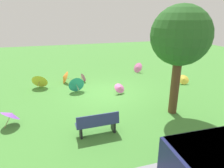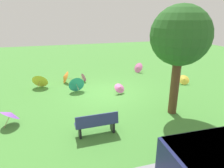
% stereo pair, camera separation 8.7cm
% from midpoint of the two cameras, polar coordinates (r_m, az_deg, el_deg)
% --- Properties ---
extents(ground, '(40.00, 40.00, 0.00)m').
position_cam_midpoint_polar(ground, '(11.49, -1.10, -2.69)').
color(ground, '#478C38').
extents(park_bench, '(1.61, 0.52, 0.90)m').
position_cam_midpoint_polar(park_bench, '(7.59, -4.08, -11.25)').
color(park_bench, navy).
rests_on(park_bench, ground).
extents(shade_tree, '(2.49, 2.49, 4.75)m').
position_cam_midpoint_polar(shade_tree, '(8.81, 19.26, 12.65)').
color(shade_tree, brown).
rests_on(shade_tree, ground).
extents(parasol_yellow_0, '(1.08, 0.92, 0.92)m').
position_cam_midpoint_polar(parasol_yellow_0, '(13.00, -19.69, 0.97)').
color(parasol_yellow_0, tan).
rests_on(parasol_yellow_0, ground).
extents(parasol_pink_0, '(0.88, 0.92, 0.78)m').
position_cam_midpoint_polar(parasol_pink_0, '(15.63, 7.60, 4.71)').
color(parasol_pink_0, tan).
rests_on(parasol_pink_0, ground).
extents(parasol_pink_1, '(0.62, 0.63, 0.59)m').
position_cam_midpoint_polar(parasol_pink_1, '(13.56, -7.78, 1.98)').
color(parasol_pink_1, tan).
rests_on(parasol_pink_1, ground).
extents(parasol_purple_0, '(1.02, 1.04, 0.77)m').
position_cam_midpoint_polar(parasol_purple_0, '(9.15, -26.81, -7.68)').
color(parasol_purple_0, tan).
rests_on(parasol_purple_0, ground).
extents(parasol_yellow_1, '(0.85, 0.77, 0.62)m').
position_cam_midpoint_polar(parasol_yellow_1, '(13.68, 20.13, 1.25)').
color(parasol_yellow_1, tan).
rests_on(parasol_yellow_1, ground).
extents(parasol_teal_0, '(0.95, 0.86, 0.93)m').
position_cam_midpoint_polar(parasol_teal_0, '(11.82, -10.07, 0.07)').
color(parasol_teal_0, tan).
rests_on(parasol_teal_0, ground).
extents(parasol_pink_2, '(0.76, 0.70, 0.62)m').
position_cam_midpoint_polar(parasol_pink_2, '(11.34, 2.49, -1.06)').
color(parasol_pink_2, tan).
rests_on(parasol_pink_2, ground).
extents(parasol_orange_0, '(0.76, 0.87, 0.82)m').
position_cam_midpoint_polar(parasol_orange_0, '(13.46, -13.28, 2.01)').
color(parasol_orange_0, tan).
rests_on(parasol_orange_0, ground).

